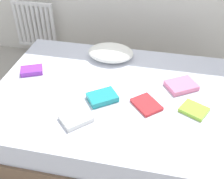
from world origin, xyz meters
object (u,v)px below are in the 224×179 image
textbook_purple (32,70)px  textbook_pink (181,85)px  textbook_teal (102,97)px  textbook_white (76,118)px  pillow (111,53)px  textbook_red (146,104)px  radiator (35,25)px  textbook_lime (194,110)px  bed (111,113)px

textbook_purple → textbook_pink: bearing=-21.8°
textbook_teal → textbook_white: size_ratio=1.04×
pillow → textbook_red: size_ratio=1.99×
textbook_teal → radiator: bearing=95.9°
textbook_teal → textbook_purple: textbook_teal is taller
radiator → textbook_purple: size_ratio=3.03×
pillow → textbook_lime: 1.01m
textbook_teal → textbook_pink: bearing=-10.6°
bed → radiator: (-1.24, 1.20, 0.18)m
textbook_teal → textbook_white: bearing=-152.9°
pillow → textbook_red: (0.42, -0.64, -0.05)m
pillow → textbook_purple: size_ratio=2.28×
bed → pillow: 0.61m
bed → textbook_purple: textbook_purple is taller
textbook_teal → textbook_white: textbook_teal is taller
textbook_purple → textbook_pink: size_ratio=0.80×
textbook_purple → textbook_lime: bearing=-33.2°
textbook_teal → textbook_pink: 0.68m
bed → textbook_purple: (-0.76, 0.12, 0.27)m
bed → textbook_teal: textbook_teal is taller
textbook_red → textbook_pink: (0.26, 0.30, 0.01)m
radiator → textbook_lime: size_ratio=3.03×
textbook_white → pillow: bearing=41.1°
textbook_white → radiator: bearing=79.0°
pillow → textbook_purple: bearing=-148.8°
radiator → pillow: 1.32m
textbook_teal → textbook_lime: size_ratio=1.17×
textbook_purple → radiator: bearing=89.5°
bed → textbook_lime: size_ratio=10.37×
pillow → radiator: bearing=148.6°
bed → textbook_purple: 0.82m
radiator → textbook_purple: (0.47, -1.08, 0.10)m
bed → textbook_lime: bearing=-9.2°
bed → pillow: bearing=102.3°
pillow → textbook_teal: bearing=-83.8°
textbook_red → textbook_white: bearing=-103.6°
radiator → textbook_purple: bearing=-66.4°
pillow → textbook_lime: size_ratio=2.28×
textbook_red → textbook_pink: textbook_pink is taller
bed → textbook_teal: (-0.04, -0.12, 0.28)m
textbook_teal → textbook_red: 0.36m
pillow → textbook_red: 0.77m
textbook_red → textbook_pink: size_ratio=0.92×
textbook_purple → textbook_white: 0.77m
textbook_teal → textbook_white: (-0.13, -0.27, -0.00)m
bed → pillow: (-0.11, 0.51, 0.31)m
radiator → textbook_pink: (1.81, -1.03, 0.10)m
radiator → textbook_lime: 2.32m
textbook_pink → textbook_white: bearing=-175.9°
pillow → textbook_pink: 0.77m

